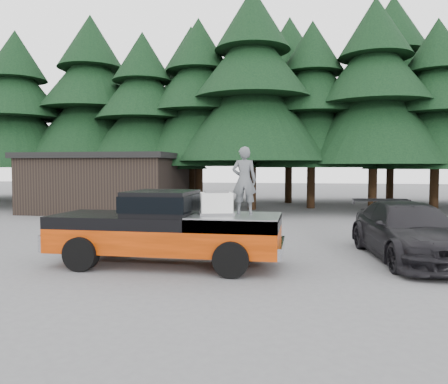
% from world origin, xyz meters
% --- Properties ---
extents(ground, '(120.00, 120.00, 0.00)m').
position_xyz_m(ground, '(0.00, 0.00, 0.00)').
color(ground, '#515154').
rests_on(ground, ground).
extents(pickup_truck, '(6.00, 2.04, 1.33)m').
position_xyz_m(pickup_truck, '(-1.49, -0.80, 0.67)').
color(pickup_truck, '#C13B07').
rests_on(pickup_truck, ground).
extents(truck_cab, '(1.66, 1.90, 0.59)m').
position_xyz_m(truck_cab, '(-1.59, -0.80, 1.62)').
color(truck_cab, black).
rests_on(truck_cab, pickup_truck).
extents(air_compressor, '(0.93, 0.84, 0.53)m').
position_xyz_m(air_compressor, '(-0.18, -0.75, 1.60)').
color(air_compressor, silver).
rests_on(air_compressor, pickup_truck).
extents(man_on_bed, '(0.63, 0.42, 1.72)m').
position_xyz_m(man_on_bed, '(0.49, -0.46, 2.19)').
color(man_on_bed, '#4F5256').
rests_on(man_on_bed, pickup_truck).
extents(parked_car, '(2.84, 5.56, 1.54)m').
position_xyz_m(parked_car, '(4.83, 1.05, 0.77)').
color(parked_car, black).
rests_on(parked_car, ground).
extents(utility_building, '(8.40, 6.40, 3.30)m').
position_xyz_m(utility_building, '(-9.00, 12.00, 1.67)').
color(utility_building, black).
rests_on(utility_building, ground).
extents(treeline, '(60.15, 16.05, 17.50)m').
position_xyz_m(treeline, '(0.42, 17.20, 7.72)').
color(treeline, black).
rests_on(treeline, ground).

